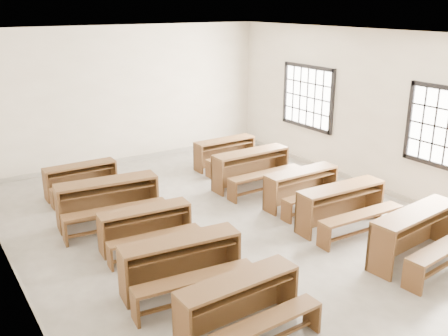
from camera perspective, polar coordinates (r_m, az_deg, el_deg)
room at (r=8.24m, az=0.53°, el=7.67°), size 8.50×8.50×3.20m
desk_set_0 at (r=5.95m, az=1.88°, el=-15.11°), size 1.55×0.84×0.69m
desk_set_1 at (r=6.74m, az=-4.82°, el=-10.56°), size 1.70×1.01×0.73m
desk_set_2 at (r=7.92m, az=-8.88°, el=-6.47°), size 1.50×0.87×0.65m
desk_set_3 at (r=8.86m, az=-13.06°, el=-3.44°), size 1.81×1.08×0.78m
desk_set_4 at (r=10.30m, az=-15.98°, el=-1.08°), size 1.41×0.73×0.63m
desk_set_5 at (r=7.97m, az=21.28°, el=-6.87°), size 1.79×1.05×0.77m
desk_set_6 at (r=8.71m, az=13.42°, el=-4.03°), size 1.67×0.91×0.74m
desk_set_7 at (r=9.51m, az=8.99°, el=-1.99°), size 1.54×0.82×0.69m
desk_set_8 at (r=10.36m, az=3.25°, el=0.19°), size 1.71×0.90×0.76m
desk_set_9 at (r=11.59m, az=0.21°, el=1.94°), size 1.51×0.81×0.67m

